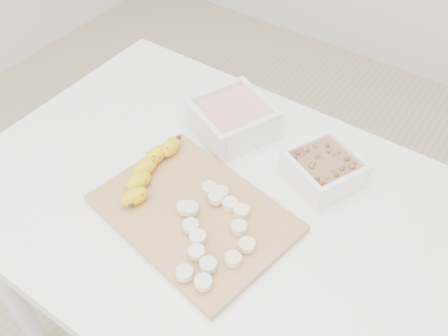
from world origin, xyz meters
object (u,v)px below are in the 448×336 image
Objects in this scene: table at (216,228)px; bowl_yogurt at (232,118)px; bowl_granola at (324,169)px; cutting_board at (194,213)px; banana at (149,171)px.

table is 4.92× the size of bowl_yogurt.
table is 0.24m from bowl_yogurt.
bowl_granola reaches higher than cutting_board.
bowl_granola reaches higher than table.
cutting_board is 1.84× the size of banana.
bowl_granola is 0.88× the size of banana.
bowl_yogurt is (-0.08, 0.18, 0.13)m from table.
bowl_yogurt is 0.23m from bowl_granola.
bowl_yogurt reaches higher than bowl_granola.
bowl_granola is at bearing -3.81° from bowl_yogurt.
bowl_yogurt is 1.06× the size of banana.
cutting_board is 0.13m from banana.
bowl_granola is (0.23, -0.02, -0.01)m from bowl_yogurt.
bowl_granola is at bearing 55.27° from cutting_board.
bowl_yogurt reaches higher than table.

